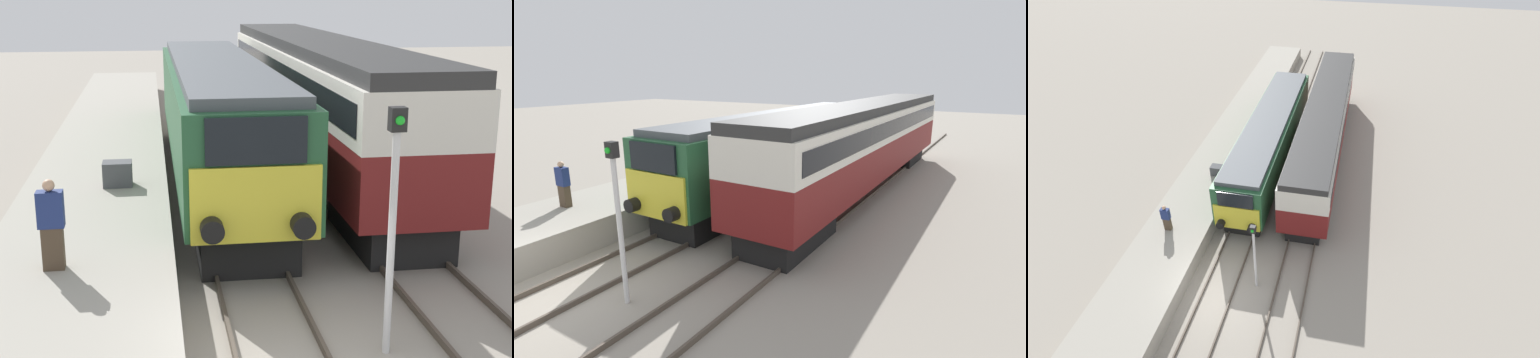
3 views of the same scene
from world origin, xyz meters
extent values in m
plane|color=gray|center=(0.00, 0.00, 0.00)|extent=(120.00, 120.00, 0.00)
cube|color=#9E998C|center=(-3.30, 8.00, 0.48)|extent=(3.50, 50.00, 0.97)
cube|color=#4C4238|center=(-0.72, 5.00, 0.07)|extent=(0.07, 60.00, 0.14)
cube|color=#4C4238|center=(0.72, 5.00, 0.07)|extent=(0.07, 60.00, 0.14)
cube|color=#4C4238|center=(2.68, 5.00, 0.07)|extent=(0.07, 60.00, 0.14)
cube|color=#4C4238|center=(4.12, 5.00, 0.07)|extent=(0.07, 60.00, 0.14)
cube|color=black|center=(0.00, 6.28, 0.50)|extent=(2.03, 4.00, 1.00)
cube|color=black|center=(0.00, 16.85, 0.50)|extent=(2.03, 4.00, 1.00)
cube|color=#235633|center=(0.00, 11.56, 2.22)|extent=(2.70, 15.57, 2.44)
cube|color=yellow|center=(0.00, 3.74, 1.73)|extent=(2.48, 0.10, 1.47)
cube|color=black|center=(0.00, 3.74, 2.95)|extent=(1.89, 0.10, 0.88)
cube|color=#4C5156|center=(0.00, 11.56, 3.56)|extent=(2.38, 14.95, 0.24)
cylinder|color=black|center=(-0.85, 3.53, 1.35)|extent=(0.44, 0.35, 0.44)
cylinder|color=black|center=(0.85, 3.53, 1.35)|extent=(0.44, 0.35, 0.44)
cube|color=black|center=(3.40, 6.11, 0.47)|extent=(1.89, 3.60, 0.95)
cube|color=black|center=(3.40, 20.99, 0.47)|extent=(1.89, 3.60, 0.95)
cube|color=maroon|center=(3.40, 13.55, 1.74)|extent=(2.70, 19.28, 1.58)
cube|color=silver|center=(3.40, 13.55, 3.14)|extent=(2.71, 19.28, 1.24)
cube|color=black|center=(3.40, 13.55, 3.14)|extent=(2.75, 18.51, 0.68)
cube|color=#2D2D2D|center=(3.40, 13.55, 3.94)|extent=(2.48, 19.28, 0.36)
cube|color=#473828|center=(-3.62, 3.00, 1.35)|extent=(0.36, 0.24, 0.76)
cube|color=navy|center=(-3.62, 3.00, 2.04)|extent=(0.44, 0.26, 0.63)
sphere|color=tan|center=(-3.62, 3.00, 2.46)|extent=(0.20, 0.20, 0.20)
cylinder|color=silver|center=(1.70, 1.06, 1.80)|extent=(0.12, 0.12, 3.60)
cube|color=black|center=(1.70, 1.06, 3.78)|extent=(0.24, 0.20, 0.36)
sphere|color=green|center=(1.70, 0.95, 3.78)|extent=(0.14, 0.14, 0.14)
cube|color=#4C4C51|center=(-2.75, 8.29, 1.27)|extent=(0.70, 0.56, 0.60)
camera|label=1|loc=(-1.86, -8.83, 5.62)|focal=50.00mm
camera|label=2|loc=(9.15, -4.52, 5.39)|focal=28.00mm
camera|label=3|loc=(5.54, -10.95, 15.87)|focal=28.00mm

